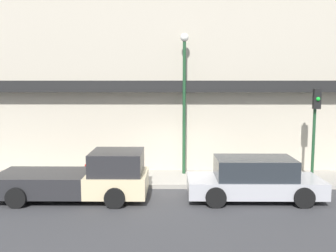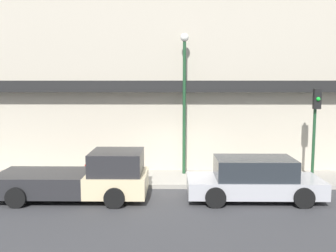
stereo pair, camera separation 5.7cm
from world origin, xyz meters
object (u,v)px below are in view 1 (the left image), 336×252
at_px(fire_hydrant, 87,172).
at_px(traffic_light, 315,118).
at_px(pickup_truck, 84,178).
at_px(street_lamp, 184,88).
at_px(parked_car, 254,179).

height_order(fire_hydrant, traffic_light, traffic_light).
distance_m(pickup_truck, traffic_light, 9.33).
xyz_separation_m(street_lamp, traffic_light, (5.22, -1.15, -1.17)).
xyz_separation_m(parked_car, fire_hydrant, (-6.36, 1.86, -0.21)).
relative_size(parked_car, street_lamp, 0.78).
distance_m(pickup_truck, parked_car, 6.07).
bearing_deg(traffic_light, fire_hydrant, -179.16).
distance_m(fire_hydrant, street_lamp, 5.37).
xyz_separation_m(parked_car, street_lamp, (-2.39, 3.14, 3.17)).
bearing_deg(fire_hydrant, traffic_light, 0.84).
xyz_separation_m(pickup_truck, street_lamp, (3.67, 3.14, 3.14)).
xyz_separation_m(fire_hydrant, street_lamp, (3.97, 1.29, 3.38)).
relative_size(pickup_truck, fire_hydrant, 7.34).
bearing_deg(traffic_light, pickup_truck, -167.38).
relative_size(fire_hydrant, traffic_light, 0.19).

